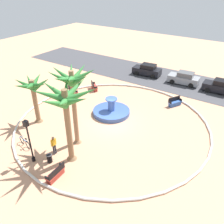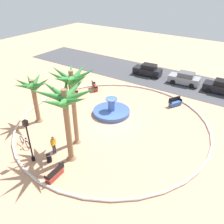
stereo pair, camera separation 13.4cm
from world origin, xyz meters
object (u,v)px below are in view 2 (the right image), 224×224
object	(u,v)px
parked_car_third	(221,87)
bench_east	(55,174)
trash_bin	(49,158)
person_cyclist_helmet	(54,144)
bench_southeast	(95,87)
lamppost	(28,137)
palm_tree_mid_plaza	(33,89)
bench_west	(175,103)
palm_tree_near_fountain	(72,85)
bicycle_red_frame	(25,142)
parked_car_leftmost	(148,70)
parked_car_second	(184,79)
palm_tree_by_curb	(65,104)
bench_north	(73,91)
fountain	(111,111)

from	to	relation	value
parked_car_third	bench_east	bearing A→B (deg)	-106.79
trash_bin	parked_car_third	world-z (taller)	parked_car_third
person_cyclist_helmet	parked_car_third	size ratio (longest dim) A/B	0.42
bench_southeast	lamppost	size ratio (longest dim) A/B	0.40
bench_east	person_cyclist_helmet	bearing A→B (deg)	136.95
palm_tree_mid_plaza	parked_car_third	world-z (taller)	palm_tree_mid_plaza
bench_east	bench_southeast	size ratio (longest dim) A/B	1.06
bench_west	palm_tree_near_fountain	bearing A→B (deg)	-112.45
bicycle_red_frame	parked_car_leftmost	bearing A→B (deg)	86.47
palm_tree_mid_plaza	trash_bin	distance (m)	7.15
palm_tree_near_fountain	parked_car_second	size ratio (longest dim) A/B	1.68
bench_southeast	person_cyclist_helmet	xyz separation A→B (m)	(4.95, -11.70, 0.61)
parked_car_leftmost	person_cyclist_helmet	bearing A→B (deg)	-85.36
palm_tree_by_curb	trash_bin	distance (m)	4.93
palm_tree_near_fountain	bench_north	xyz separation A→B (m)	(-6.83, 7.03, -5.15)
parked_car_leftmost	bench_southeast	bearing A→B (deg)	-112.09
fountain	palm_tree_mid_plaza	size ratio (longest dim) A/B	0.82
palm_tree_by_curb	parked_car_leftmost	bearing A→B (deg)	99.12
bench_north	parked_car_third	xyz separation A→B (m)	(14.83, 10.52, 0.43)
trash_bin	bench_southeast	bearing A→B (deg)	112.88
fountain	bicycle_red_frame	world-z (taller)	fountain
fountain	bicycle_red_frame	xyz separation A→B (m)	(-3.14, -8.60, 0.10)
palm_tree_near_fountain	bench_southeast	distance (m)	12.13
lamppost	parked_car_third	world-z (taller)	lamppost
person_cyclist_helmet	parked_car_leftmost	distance (m)	19.98
palm_tree_by_curb	palm_tree_mid_plaza	bearing A→B (deg)	160.77
bench_west	bicycle_red_frame	xyz separation A→B (m)	(-8.02, -14.06, 0.04)
lamppost	person_cyclist_helmet	distance (m)	2.19
palm_tree_by_curb	bicycle_red_frame	size ratio (longest dim) A/B	3.73
palm_tree_near_fountain	trash_bin	size ratio (longest dim) A/B	9.45
palm_tree_near_fountain	person_cyclist_helmet	world-z (taller)	palm_tree_near_fountain
fountain	bench_southeast	world-z (taller)	fountain
bicycle_red_frame	palm_tree_by_curb	bearing A→B (deg)	12.92
lamppost	person_cyclist_helmet	world-z (taller)	lamppost
bench_west	parked_car_leftmost	bearing A→B (deg)	135.92
fountain	bench_north	xyz separation A→B (m)	(-6.57, 1.29, 0.06)
lamppost	parked_car_third	xyz separation A→B (m)	(9.30, 21.27, -1.51)
palm_tree_by_curb	trash_bin	world-z (taller)	palm_tree_by_curb
palm_tree_by_curb	person_cyclist_helmet	world-z (taller)	palm_tree_by_curb
fountain	bicycle_red_frame	size ratio (longest dim) A/B	2.27
palm_tree_near_fountain	bench_west	bearing A→B (deg)	67.55
lamppost	parked_car_leftmost	distance (m)	21.53
parked_car_third	trash_bin	bearing A→B (deg)	-111.49
palm_tree_mid_plaza	bench_west	bearing A→B (deg)	46.78
palm_tree_near_fountain	parked_car_third	bearing A→B (deg)	65.49
fountain	lamppost	bearing A→B (deg)	-96.26
palm_tree_by_curb	parked_car_second	world-z (taller)	palm_tree_by_curb
bench_southeast	parked_car_second	distance (m)	12.01
bench_north	parked_car_leftmost	xyz separation A→B (m)	(4.70, 10.71, 0.43)
lamppost	person_cyclist_helmet	size ratio (longest dim) A/B	2.30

